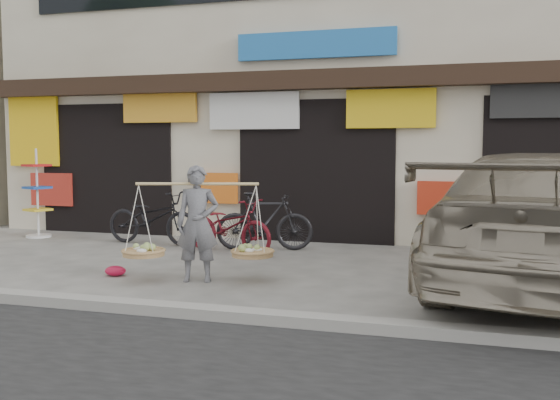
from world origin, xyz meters
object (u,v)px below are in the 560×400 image
(bike_0, at_px, (153,218))
(bike_1, at_px, (265,221))
(bike_2, at_px, (229,226))
(street_vendor, at_px, (198,228))
(suv, at_px, (548,220))
(display_rack, at_px, (38,202))

(bike_0, xyz_separation_m, bike_1, (2.20, -0.04, 0.01))
(bike_0, relative_size, bike_2, 1.06)
(street_vendor, xyz_separation_m, bike_2, (-0.41, 2.21, -0.25))
(bike_1, height_order, bike_2, bike_1)
(bike_1, distance_m, suv, 4.70)
(street_vendor, xyz_separation_m, display_rack, (-4.77, 2.89, -0.00))
(suv, bearing_deg, display_rack, -0.13)
(display_rack, bearing_deg, suv, -11.52)
(bike_0, relative_size, suv, 0.30)
(bike_1, bearing_deg, street_vendor, 164.10)
(bike_2, distance_m, suv, 5.04)
(street_vendor, height_order, bike_2, street_vendor)
(bike_1, bearing_deg, suv, -124.74)
(bike_2, distance_m, display_rack, 4.42)
(bike_0, distance_m, bike_1, 2.20)
(bike_0, height_order, display_rack, display_rack)
(bike_0, distance_m, suv, 6.81)
(street_vendor, bearing_deg, bike_1, 73.34)
(display_rack, bearing_deg, bike_0, -4.00)
(bike_0, bearing_deg, bike_1, -85.87)
(street_vendor, distance_m, suv, 4.59)
(bike_2, xyz_separation_m, suv, (4.88, -1.20, 0.40))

